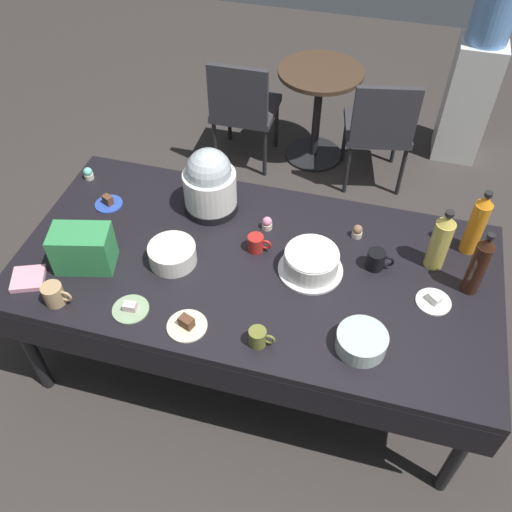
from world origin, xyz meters
The scene contains 27 objects.
ground centered at (0.00, 0.00, 0.00)m, with size 9.00×9.00×0.00m, color #383330.
potluck_table centered at (0.00, 0.00, 0.69)m, with size 2.20×1.10×0.75m.
frosted_layer_cake centered at (0.25, 0.02, 0.81)m, with size 0.30×0.30×0.12m.
slow_cooker centered at (-0.32, 0.31, 0.91)m, with size 0.27×0.27×0.35m.
glass_salad_bowl centered at (0.53, -0.33, 0.79)m, with size 0.21×0.21×0.08m, color #B2C6BC.
ceramic_snack_bowl centered at (-0.37, -0.09, 0.80)m, with size 0.22×0.22×0.09m, color silver.
dessert_plate_sage centered at (-0.45, -0.40, 0.76)m, with size 0.16×0.16×0.04m.
dessert_plate_white centered at (0.80, -0.02, 0.76)m, with size 0.15×0.15×0.05m.
dessert_plate_cream centered at (-0.18, -0.42, 0.76)m, with size 0.17×0.17×0.06m.
dessert_plate_cobalt centered at (-0.83, 0.20, 0.76)m, with size 0.14×0.14×0.06m.
cupcake_cocoa centered at (0.42, 0.30, 0.78)m, with size 0.05×0.05×0.07m.
cupcake_lemon centered at (-0.01, 0.24, 0.78)m, with size 0.05×0.05×0.07m.
cupcake_vanilla centered at (-0.94, -0.13, 0.78)m, with size 0.05×0.05×0.07m.
cupcake_mint centered at (-1.02, 0.36, 0.78)m, with size 0.05×0.05×0.07m.
soda_bottle_cola centered at (0.94, 0.10, 0.91)m, with size 0.07×0.07×0.34m.
soda_bottle_ginger_ale centered at (0.78, 0.21, 0.90)m, with size 0.09×0.09×0.32m.
soda_bottle_orange_juice centered at (0.94, 0.35, 0.91)m, with size 0.08×0.08×0.35m.
coffee_mug_black centered at (0.53, 0.12, 0.80)m, with size 0.12×0.08×0.09m.
coffee_mug_red centered at (-0.02, 0.09, 0.79)m, with size 0.11×0.08×0.08m.
coffee_mug_tan centered at (-0.77, -0.44, 0.80)m, with size 0.13×0.09×0.10m.
coffee_mug_olive centered at (0.12, -0.42, 0.79)m, with size 0.11×0.07×0.08m.
soda_carton centered at (-0.75, -0.20, 0.85)m, with size 0.26×0.16×0.20m, color #338C4C.
paper_napkin_stack centered at (-0.95, -0.37, 0.76)m, with size 0.14×0.14×0.02m, color pink.
maroon_chair_left centered at (-0.55, 1.67, 0.49)m, with size 0.45×0.45×0.85m.
maroon_chair_right centered at (0.42, 1.67, 0.49)m, with size 0.52×0.52×0.85m.
round_cafe_table centered at (-0.05, 1.89, 0.50)m, with size 0.60×0.60×0.72m.
water_cooler centered at (1.00, 2.23, 0.59)m, with size 0.32×0.32×1.24m.
Camera 1 is at (0.45, -1.66, 2.63)m, focal length 39.04 mm.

